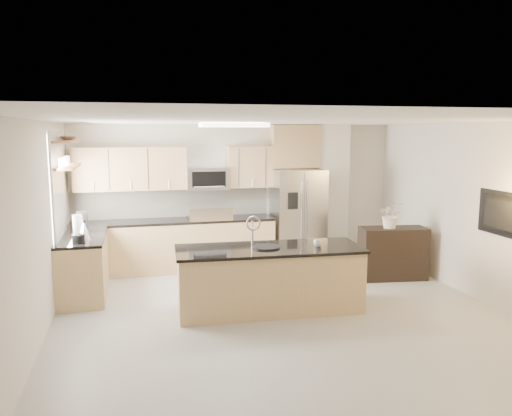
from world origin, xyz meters
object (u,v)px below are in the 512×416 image
object	(u,v)px
refrigerator	(297,217)
credenza	(393,253)
television	(500,215)
range	(209,243)
platter	(266,247)
flower_vase	(391,208)
island	(269,279)
blender	(78,231)
microwave	(207,178)
kettle	(84,230)
coffee_maker	(82,222)
bowl	(68,137)
cup	(318,243)

from	to	relation	value
refrigerator	credenza	world-z (taller)	refrigerator
credenza	television	distance (m)	2.05
range	platter	bearing A→B (deg)	-79.33
platter	flower_vase	size ratio (longest dim) A/B	0.56
island	blender	size ratio (longest dim) A/B	6.53
microwave	blender	xyz separation A→B (m)	(-2.07, -1.67, -0.54)
island	television	size ratio (longest dim) A/B	2.42
microwave	kettle	distance (m)	2.51
range	island	xyz separation A→B (m)	(0.49, -2.33, -0.03)
television	coffee_maker	bearing A→B (deg)	67.08
range	platter	distance (m)	2.41
platter	refrigerator	bearing A→B (deg)	61.95
blender	credenza	bearing A→B (deg)	1.87
island	television	distance (m)	3.25
island	flower_vase	world-z (taller)	flower_vase
platter	kettle	distance (m)	2.70
bowl	television	distance (m)	6.38
credenza	blender	world-z (taller)	blender
coffee_maker	refrigerator	bearing A→B (deg)	10.62
refrigerator	television	size ratio (longest dim) A/B	1.65
refrigerator	cup	bearing A→B (deg)	-101.95
platter	television	size ratio (longest dim) A/B	0.36
coffee_maker	television	distance (m)	6.09
range	kettle	bearing A→B (deg)	-148.66
coffee_maker	bowl	size ratio (longest dim) A/B	0.97
refrigerator	flower_vase	bearing A→B (deg)	-49.77
kettle	flower_vase	world-z (taller)	flower_vase
coffee_maker	bowl	distance (m)	1.33
platter	kettle	world-z (taller)	kettle
range	kettle	xyz separation A→B (m)	(-2.02, -1.23, 0.57)
refrigerator	platter	distance (m)	2.59
range	television	size ratio (longest dim) A/B	1.06
range	credenza	bearing A→B (deg)	-25.52
range	credenza	size ratio (longest dim) A/B	1.04
coffee_maker	bowl	world-z (taller)	bowl
range	blender	bearing A→B (deg)	-143.24
coffee_maker	bowl	xyz separation A→B (m)	(-0.16, 0.17, 1.31)
cup	blender	bearing A→B (deg)	164.86
credenza	kettle	distance (m)	4.97
bowl	kettle	bearing A→B (deg)	-71.01
refrigerator	cup	size ratio (longest dim) A/B	15.19
credenza	kettle	world-z (taller)	kettle
platter	credenza	bearing A→B (deg)	21.03
blender	television	size ratio (longest dim) A/B	0.37
island	coffee_maker	xyz separation A→B (m)	(-2.58, 1.58, 0.62)
credenza	kettle	bearing A→B (deg)	-174.15
blender	island	bearing A→B (deg)	-17.01
platter	flower_vase	bearing A→B (deg)	20.95
blender	kettle	distance (m)	0.32
range	credenza	world-z (taller)	range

